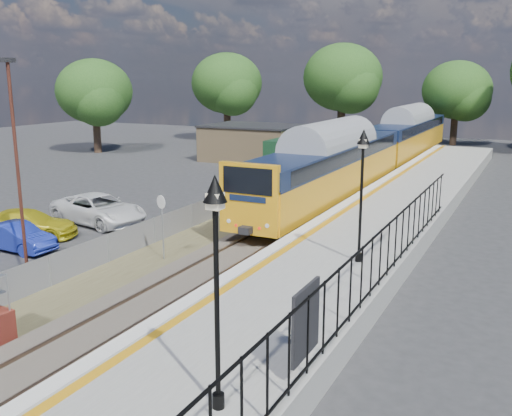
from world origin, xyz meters
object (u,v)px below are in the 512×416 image
Objects in this scene: victorian_lamp_north at (363,165)px; car_white at (99,209)px; train at (378,145)px; car_blue at (17,237)px; victorian_lamp_south at (216,240)px; speed_sign at (162,217)px; carpark_lamp at (17,160)px; car_yellow at (28,224)px.

car_white is (-14.15, 2.69, -3.56)m from victorian_lamp_north.
train is 11.24× the size of car_blue.
victorian_lamp_south reaches higher than speed_sign.
car_blue is at bearing 143.57° from carpark_lamp.
car_blue is 0.68× the size of car_white.
speed_sign is at bearing 53.85° from carpark_lamp.
carpark_lamp is (-10.81, -4.84, 0.10)m from victorian_lamp_north.
carpark_lamp is at bearing 154.87° from victorian_lamp_south.
train is at bearing 103.09° from speed_sign.
carpark_lamp is at bearing -146.75° from car_white.
speed_sign is (-8.00, 9.28, -2.49)m from victorian_lamp_south.
victorian_lamp_north is at bearing -76.63° from train.
car_white is (-8.85, -19.61, -1.60)m from train.
car_blue is (-6.32, -1.68, -1.20)m from speed_sign.
train is 7.70× the size of car_white.
victorian_lamp_north is 0.59× the size of carpark_lamp.
victorian_lamp_north is 14.79m from car_blue.
victorian_lamp_south is 1.00× the size of victorian_lamp_north.
car_white reaches higher than car_yellow.
victorian_lamp_north is 14.84m from car_white.
victorian_lamp_north is at bearing -78.58° from car_blue.
car_white reaches higher than car_blue.
carpark_lamp reaches higher than speed_sign.
carpark_lamp is 1.76× the size of car_yellow.
victorian_lamp_south reaches higher than car_blue.
car_yellow is (-7.48, -0.03, -1.16)m from speed_sign.
car_yellow is (-15.48, 9.25, -3.65)m from victorian_lamp_south.
victorian_lamp_north is at bearing -91.47° from car_white.
victorian_lamp_north is 1.27× the size of car_blue.
victorian_lamp_south is at bearing -80.33° from train.
train is 5.23× the size of carpark_lamp.
victorian_lamp_south reaches higher than car_yellow.
car_yellow is 0.84× the size of car_white.
car_blue is at bearing -145.83° from speed_sign.
speed_sign is 6.65m from car_blue.
carpark_lamp reaches higher than train.
car_blue is at bearing -170.37° from victorian_lamp_north.
speed_sign is 0.60× the size of car_yellow.
train is at bearing 99.67° from victorian_lamp_south.
car_white is at bearing 2.21° from car_blue.
train is 26.27m from car_blue.
victorian_lamp_north is 15.73m from car_yellow.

